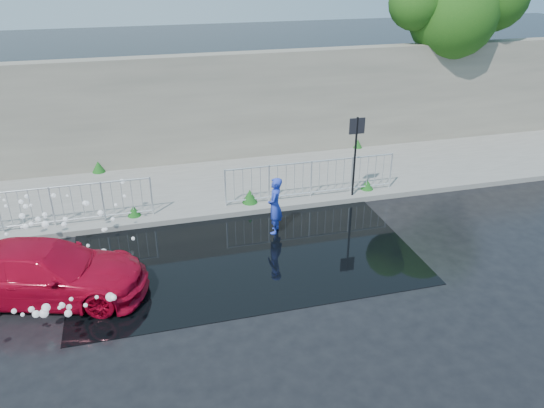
{
  "coord_description": "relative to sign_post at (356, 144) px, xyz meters",
  "views": [
    {
      "loc": [
        -1.71,
        -9.88,
        6.63
      ],
      "look_at": [
        1.32,
        1.43,
        1.0
      ],
      "focal_mm": 35.0,
      "sensor_mm": 36.0,
      "label": 1
    }
  ],
  "objects": [
    {
      "name": "railing_right",
      "position": [
        -1.2,
        0.25,
        -0.99
      ],
      "size": [
        5.05,
        0.05,
        1.1
      ],
      "color": "silver",
      "rests_on": "pavement"
    },
    {
      "name": "ground",
      "position": [
        -4.2,
        -3.1,
        -1.72
      ],
      "size": [
        90.0,
        90.0,
        0.0
      ],
      "primitive_type": "plane",
      "color": "black",
      "rests_on": "ground"
    },
    {
      "name": "sign_post",
      "position": [
        0.0,
        0.0,
        0.0
      ],
      "size": [
        0.45,
        0.06,
        2.5
      ],
      "color": "black",
      "rests_on": "ground"
    },
    {
      "name": "curb",
      "position": [
        -4.2,
        -0.1,
        -1.64
      ],
      "size": [
        30.0,
        0.25,
        0.16
      ],
      "primitive_type": "cube",
      "color": "slate",
      "rests_on": "ground"
    },
    {
      "name": "retaining_wall",
      "position": [
        -4.2,
        4.1,
        0.18
      ],
      "size": [
        30.0,
        0.6,
        3.5
      ],
      "primitive_type": "cube",
      "color": "#696358",
      "rests_on": "pavement"
    },
    {
      "name": "puddle",
      "position": [
        -3.7,
        -2.1,
        -1.72
      ],
      "size": [
        8.0,
        5.0,
        0.01
      ],
      "primitive_type": "cube",
      "color": "black",
      "rests_on": "ground"
    },
    {
      "name": "tree",
      "position": [
        5.58,
        4.31,
        3.08
      ],
      "size": [
        5.19,
        3.13,
        6.46
      ],
      "color": "#332114",
      "rests_on": "ground"
    },
    {
      "name": "weeds",
      "position": [
        -4.4,
        1.43,
        -1.41
      ],
      "size": [
        12.17,
        3.93,
        0.39
      ],
      "color": "#114215",
      "rests_on": "pavement"
    },
    {
      "name": "person",
      "position": [
        -2.7,
        -1.3,
        -0.97
      ],
      "size": [
        0.55,
        0.65,
        1.51
      ],
      "primitive_type": "imported",
      "rotation": [
        0.0,
        0.0,
        -1.99
      ],
      "color": "blue",
      "rests_on": "ground"
    },
    {
      "name": "pavement",
      "position": [
        -4.2,
        1.9,
        -1.65
      ],
      "size": [
        30.0,
        4.0,
        0.15
      ],
      "primitive_type": "cube",
      "color": "slate",
      "rests_on": "ground"
    },
    {
      "name": "railing_left",
      "position": [
        -8.2,
        0.25,
        -0.99
      ],
      "size": [
        5.05,
        0.05,
        1.1
      ],
      "color": "silver",
      "rests_on": "pavement"
    },
    {
      "name": "red_car",
      "position": [
        -8.04,
        -2.8,
        -1.12
      ],
      "size": [
        4.45,
        2.74,
        1.2
      ],
      "primitive_type": "imported",
      "rotation": [
        0.0,
        0.0,
        1.3
      ],
      "color": "#AC0621",
      "rests_on": "ground"
    },
    {
      "name": "water_spray",
      "position": [
        -8.17,
        -1.66,
        -1.04
      ],
      "size": [
        3.64,
        5.69,
        1.05
      ],
      "color": "white",
      "rests_on": "ground"
    }
  ]
}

